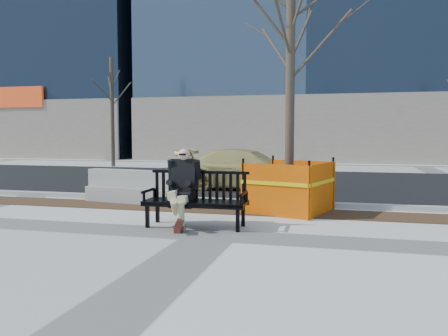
{
  "coord_description": "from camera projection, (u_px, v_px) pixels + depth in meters",
  "views": [
    {
      "loc": [
        2.16,
        -7.64,
        1.78
      ],
      "look_at": [
        -0.1,
        1.2,
        1.08
      ],
      "focal_mm": 37.15,
      "sensor_mm": 36.0,
      "label": 1
    }
  ],
  "objects": [
    {
      "name": "asphalt_street",
      "position": [
        280.0,
        182.0,
        16.55
      ],
      "size": [
        60.0,
        10.4,
        0.01
      ],
      "primitive_type": "cube",
      "color": "black",
      "rests_on": "ground"
    },
    {
      "name": "curb",
      "position": [
        252.0,
        202.0,
        11.47
      ],
      "size": [
        60.0,
        0.25,
        0.12
      ],
      "primitive_type": "cube",
      "color": "#9E9B93",
      "rests_on": "ground"
    },
    {
      "name": "mulch_strip",
      "position": [
        244.0,
        211.0,
        10.56
      ],
      "size": [
        40.0,
        1.2,
        0.02
      ],
      "primitive_type": "cube",
      "color": "#47301C",
      "rests_on": "ground"
    },
    {
      "name": "sedan",
      "position": [
        247.0,
        189.0,
        14.52
      ],
      "size": [
        4.4,
        1.91,
        1.26
      ],
      "primitive_type": "imported",
      "rotation": [
        0.0,
        0.0,
        1.54
      ],
      "color": "#CDBB6A",
      "rests_on": "ground"
    },
    {
      "name": "tree_fence",
      "position": [
        289.0,
        212.0,
        10.45
      ],
      "size": [
        3.04,
        3.04,
        6.09
      ],
      "primitive_type": null,
      "rotation": [
        0.0,
        0.0,
        -0.29
      ],
      "color": "#FF6000",
      "rests_on": "ground"
    },
    {
      "name": "far_tree_left",
      "position": [
        113.0,
        166.0,
        24.37
      ],
      "size": [
        2.89,
        2.89,
        6.12
      ],
      "primitive_type": null,
      "rotation": [
        0.0,
        0.0,
        -0.33
      ],
      "color": "#4D4131",
      "rests_on": "ground"
    },
    {
      "name": "jersey_barrier_left",
      "position": [
        140.0,
        203.0,
        11.69
      ],
      "size": [
        3.0,
        1.04,
        0.84
      ],
      "primitive_type": null,
      "rotation": [
        0.0,
        0.0,
        -0.16
      ],
      "color": "gray",
      "rests_on": "ground"
    },
    {
      "name": "seated_man",
      "position": [
        183.0,
        226.0,
        8.86
      ],
      "size": [
        0.65,
        1.06,
        1.46
      ],
      "primitive_type": null,
      "rotation": [
        0.0,
        0.0,
        0.02
      ],
      "color": "black",
      "rests_on": "ground"
    },
    {
      "name": "ground",
      "position": [
        213.0,
        235.0,
        8.05
      ],
      "size": [
        120.0,
        120.0,
        0.0
      ],
      "primitive_type": "plane",
      "color": "beige",
      "rests_on": "ground"
    },
    {
      "name": "bench",
      "position": [
        196.0,
        227.0,
        8.75
      ],
      "size": [
        2.0,
        0.76,
        1.06
      ],
      "primitive_type": null,
      "rotation": [
        0.0,
        0.0,
        0.02
      ],
      "color": "black",
      "rests_on": "ground"
    }
  ]
}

